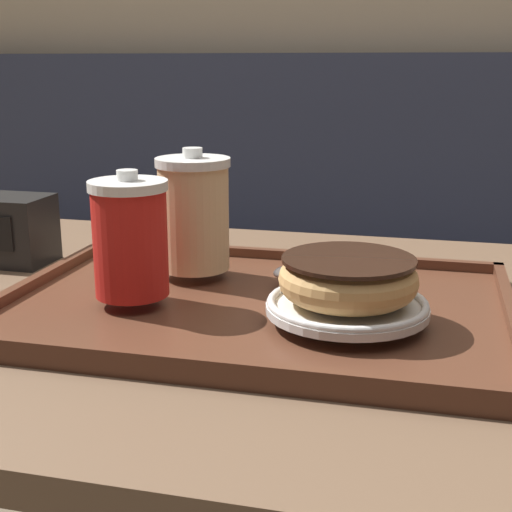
# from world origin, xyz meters

# --- Properties ---
(booth_bench) EXTENTS (1.76, 0.44, 1.00)m
(booth_bench) POSITION_xyz_m (-0.19, 0.87, 0.32)
(booth_bench) COLOR #33384C
(booth_bench) RESTS_ON ground_plane
(cafe_table) EXTENTS (0.92, 0.72, 0.72)m
(cafe_table) POSITION_xyz_m (0.00, 0.00, 0.55)
(cafe_table) COLOR brown
(cafe_table) RESTS_ON ground_plane
(serving_tray) EXTENTS (0.53, 0.37, 0.02)m
(serving_tray) POSITION_xyz_m (0.01, -0.02, 0.73)
(serving_tray) COLOR #512D1E
(serving_tray) RESTS_ON cafe_table
(coffee_cup_front) EXTENTS (0.08, 0.08, 0.13)m
(coffee_cup_front) POSITION_xyz_m (-0.12, -0.06, 0.80)
(coffee_cup_front) COLOR red
(coffee_cup_front) RESTS_ON serving_tray
(coffee_cup_rear) EXTENTS (0.09, 0.09, 0.14)m
(coffee_cup_rear) POSITION_xyz_m (-0.09, 0.05, 0.81)
(coffee_cup_rear) COLOR #E0B784
(coffee_cup_rear) RESTS_ON serving_tray
(plate_with_chocolate_donut) EXTENTS (0.16, 0.16, 0.01)m
(plate_with_chocolate_donut) POSITION_xyz_m (0.11, -0.06, 0.75)
(plate_with_chocolate_donut) COLOR white
(plate_with_chocolate_donut) RESTS_ON serving_tray
(donut_chocolate_glazed) EXTENTS (0.14, 0.14, 0.04)m
(donut_chocolate_glazed) POSITION_xyz_m (0.11, -0.06, 0.78)
(donut_chocolate_glazed) COLOR tan
(donut_chocolate_glazed) RESTS_ON plate_with_chocolate_donut
(spoon) EXTENTS (0.05, 0.14, 0.01)m
(spoon) POSITION_xyz_m (0.03, 0.06, 0.75)
(spoon) COLOR silver
(spoon) RESTS_ON serving_tray
(napkin_dispenser) EXTENTS (0.11, 0.08, 0.09)m
(napkin_dispenser) POSITION_xyz_m (-0.36, 0.09, 0.76)
(napkin_dispenser) COLOR black
(napkin_dispenser) RESTS_ON cafe_table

